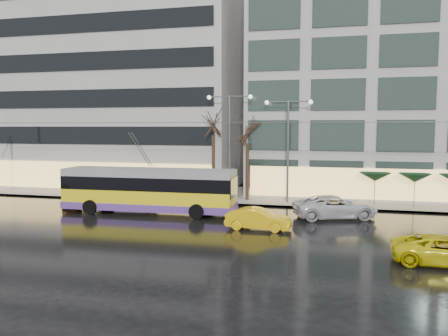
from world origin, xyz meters
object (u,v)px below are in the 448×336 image
(taxi_a, at_px, (71,198))
(trolleybus, at_px, (149,192))
(bus_shelter, at_px, (119,176))
(street_lamp_near, at_px, (230,132))

(taxi_a, bearing_deg, trolleybus, -43.63)
(bus_shelter, xyz_separation_m, taxi_a, (-1.76, -5.04, -1.31))
(bus_shelter, bearing_deg, taxi_a, -109.23)
(trolleybus, relative_size, taxi_a, 3.45)
(taxi_a, bearing_deg, bus_shelter, 36.88)
(street_lamp_near, relative_size, taxi_a, 2.37)
(street_lamp_near, xyz_separation_m, taxi_a, (-12.14, -5.15, -5.34))
(trolleybus, distance_m, taxi_a, 7.54)
(bus_shelter, distance_m, street_lamp_near, 11.14)
(trolleybus, height_order, taxi_a, trolleybus)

